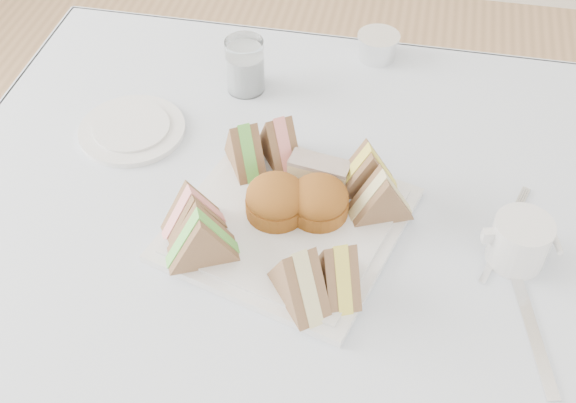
% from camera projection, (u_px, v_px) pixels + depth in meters
% --- Properties ---
extents(table, '(0.90, 0.90, 0.74)m').
position_uv_depth(table, '(282.00, 392.00, 1.23)').
color(table, brown).
rests_on(table, floor).
extents(tablecloth, '(1.02, 1.02, 0.01)m').
position_uv_depth(tablecloth, '(280.00, 251.00, 0.96)').
color(tablecloth, '#B2B9C3').
rests_on(tablecloth, table).
extents(serving_plate, '(0.35, 0.35, 0.01)m').
position_uv_depth(serving_plate, '(288.00, 224.00, 0.98)').
color(serving_plate, silver).
rests_on(serving_plate, tablecloth).
extents(sandwich_fl_a, '(0.09, 0.08, 0.08)m').
position_uv_depth(sandwich_fl_a, '(192.00, 209.00, 0.94)').
color(sandwich_fl_a, '#957252').
rests_on(sandwich_fl_a, serving_plate).
extents(sandwich_fl_b, '(0.10, 0.08, 0.08)m').
position_uv_depth(sandwich_fl_b, '(201.00, 235.00, 0.90)').
color(sandwich_fl_b, '#957252').
rests_on(sandwich_fl_b, serving_plate).
extents(sandwich_fr_a, '(0.07, 0.10, 0.08)m').
position_uv_depth(sandwich_fr_a, '(339.00, 266.00, 0.87)').
color(sandwich_fr_a, '#957252').
rests_on(sandwich_fr_a, serving_plate).
extents(sandwich_fr_b, '(0.09, 0.10, 0.08)m').
position_uv_depth(sandwich_fr_b, '(299.00, 275.00, 0.86)').
color(sandwich_fr_b, '#957252').
rests_on(sandwich_fr_b, serving_plate).
extents(sandwich_bl_a, '(0.08, 0.10, 0.08)m').
position_uv_depth(sandwich_bl_a, '(245.00, 146.00, 1.02)').
color(sandwich_bl_a, '#957252').
rests_on(sandwich_bl_a, serving_plate).
extents(sandwich_bl_b, '(0.08, 0.09, 0.08)m').
position_uv_depth(sandwich_bl_b, '(279.00, 139.00, 1.03)').
color(sandwich_bl_b, '#957252').
rests_on(sandwich_bl_b, serving_plate).
extents(sandwich_br_a, '(0.10, 0.07, 0.08)m').
position_uv_depth(sandwich_br_a, '(382.00, 194.00, 0.95)').
color(sandwich_br_a, '#957252').
rests_on(sandwich_br_a, serving_plate).
extents(sandwich_br_b, '(0.10, 0.07, 0.08)m').
position_uv_depth(sandwich_br_b, '(367.00, 168.00, 0.99)').
color(sandwich_br_b, '#957252').
rests_on(sandwich_br_b, serving_plate).
extents(scone_left, '(0.10, 0.10, 0.06)m').
position_uv_depth(scone_left, '(276.00, 199.00, 0.96)').
color(scone_left, brown).
rests_on(scone_left, serving_plate).
extents(scone_right, '(0.09, 0.09, 0.05)m').
position_uv_depth(scone_right, '(319.00, 200.00, 0.96)').
color(scone_right, brown).
rests_on(scone_right, serving_plate).
extents(pastry_slice, '(0.09, 0.05, 0.04)m').
position_uv_depth(pastry_slice, '(320.00, 172.00, 1.01)').
color(pastry_slice, beige).
rests_on(pastry_slice, serving_plate).
extents(side_plate, '(0.21, 0.21, 0.01)m').
position_uv_depth(side_plate, '(132.00, 130.00, 1.11)').
color(side_plate, silver).
rests_on(side_plate, tablecloth).
extents(water_glass, '(0.07, 0.07, 0.09)m').
position_uv_depth(water_glass, '(245.00, 66.00, 1.16)').
color(water_glass, white).
rests_on(water_glass, tablecloth).
extents(tea_strainer, '(0.10, 0.10, 0.04)m').
position_uv_depth(tea_strainer, '(378.00, 47.00, 1.24)').
color(tea_strainer, silver).
rests_on(tea_strainer, tablecloth).
extents(knife, '(0.06, 0.19, 0.00)m').
position_uv_depth(knife, '(531.00, 327.00, 0.87)').
color(knife, silver).
rests_on(knife, tablecloth).
extents(fork, '(0.06, 0.15, 0.00)m').
position_uv_depth(fork, '(501.00, 242.00, 0.96)').
color(fork, silver).
rests_on(fork, tablecloth).
extents(creamer_jug, '(0.09, 0.09, 0.07)m').
position_uv_depth(creamer_jug, '(520.00, 242.00, 0.92)').
color(creamer_jug, silver).
rests_on(creamer_jug, tablecloth).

